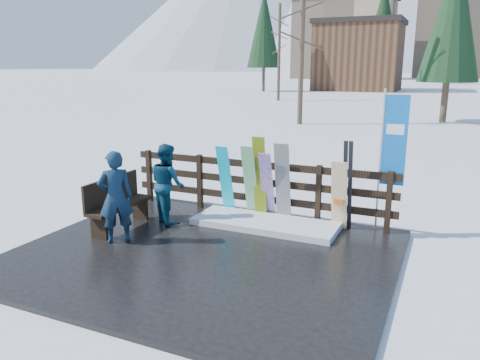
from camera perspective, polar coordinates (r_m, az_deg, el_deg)
The scene contains 18 objects.
ground at distance 7.83m, azimuth -4.36°, elevation -9.31°, with size 700.00×700.00×0.00m, color white.
deck at distance 7.81m, azimuth -4.37°, elevation -9.04°, with size 6.00×5.00×0.08m, color black.
fence at distance 9.48m, azimuth 1.95°, elevation -0.43°, with size 5.60×0.10×1.15m.
snow_patch at distance 8.95m, azimuth 3.08°, elevation -5.30°, with size 2.74×1.00×0.12m, color white.
bench at distance 9.03m, azimuth -14.80°, elevation -2.56°, with size 0.41×1.50×0.97m.
snowboard_0 at distance 9.49m, azimuth -1.75°, elevation -0.00°, with size 0.26×0.03×1.49m, color #08D6F4.
snowboard_1 at distance 9.27m, azimuth 1.27°, elevation -0.22°, with size 0.27×0.03×1.53m, color silver.
snowboard_2 at distance 9.17m, azimuth 2.42°, elevation 0.21°, with size 0.25×0.03×1.68m, color #C6E80B.
snowboard_3 at distance 9.15m, azimuth 3.34°, elevation -0.76°, with size 0.25×0.03×1.43m, color silver.
snowboard_4 at distance 9.02m, azimuth 5.22°, elevation -0.37°, with size 0.29×0.03×1.59m, color black.
snowboard_5 at distance 8.77m, azimuth 11.99°, elevation -1.89°, with size 0.28×0.03×1.34m, color white.
ski_pair_a at distance 9.24m, azimuth 2.54°, elevation 0.24°, with size 0.17×0.20×1.65m.
ski_pair_b at distance 8.76m, azimuth 12.97°, elevation -0.69°, with size 0.17×0.27×1.69m.
rental_flag at distance 8.70m, azimuth 17.94°, elevation 3.99°, with size 0.45×0.04×2.60m.
person_front at distance 8.25m, azimuth -14.92°, elevation -2.03°, with size 0.59×0.38×1.61m, color #15384D.
person_back at distance 9.12m, azimuth -8.84°, elevation -0.41°, with size 0.75×0.59×1.55m, color navy.
resort_buildings at distance 121.91m, azimuth 24.18°, elevation 15.79°, with size 73.00×87.60×22.60m.
trees at distance 56.37m, azimuth 24.89°, elevation 15.42°, with size 42.17×68.69×13.18m.
Camera 1 is at (3.50, -6.29, 3.06)m, focal length 35.00 mm.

